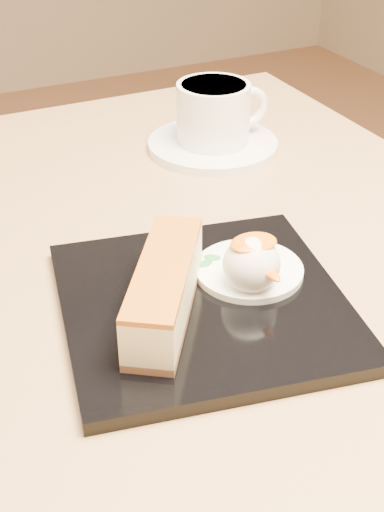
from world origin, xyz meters
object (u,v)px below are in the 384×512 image
cheesecake (164,289)px  saucer (213,145)px  table (114,406)px  coffee_cup (215,112)px  ice_cream_scoop (251,264)px  dessert_plate (203,304)px

cheesecake → saucer: 0.33m
table → coffee_cup: bearing=42.8°
table → saucer: saucer is taller
table → coffee_cup: size_ratio=7.17×
cheesecake → ice_cream_scoop: bearing=-56.1°
dessert_plate → table: bearing=123.7°
table → dessert_plate: bearing=-56.3°
table → coffee_cup: coffee_cup is taller
ice_cream_scoop → cheesecake: bearing=180.0°
table → ice_cream_scoop: size_ratio=17.41×
dessert_plate → cheesecake: 0.05m
table → cheesecake: size_ratio=5.79×
table → cheesecake: 0.21m
table → cheesecake: (0.02, -0.09, 0.19)m
coffee_cup → dessert_plate: bearing=-117.4°
table → dessert_plate: 0.19m
dessert_plate → saucer: 0.31m
table → dessert_plate: dessert_plate is taller
coffee_cup → saucer: bearing=180.0°
coffee_cup → ice_cream_scoop: bearing=-110.2°
cheesecake → saucer: (0.18, 0.28, -0.03)m
ice_cream_scoop → saucer: ice_cream_scoop is taller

